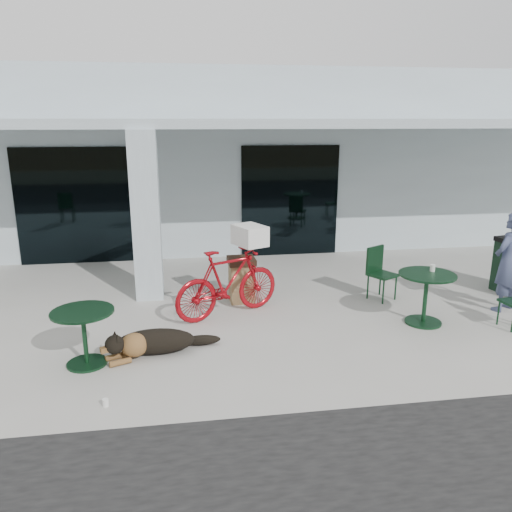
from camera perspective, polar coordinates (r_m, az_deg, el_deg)
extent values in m
plane|color=#AEACA4|center=(7.72, -1.48, -9.83)|extent=(80.00, 80.00, 0.00)
cube|color=silver|center=(15.50, -5.57, 11.40)|extent=(22.00, 7.00, 4.50)
cube|color=black|center=(12.30, -19.60, 5.38)|extent=(2.80, 0.06, 2.70)
cube|color=black|center=(12.37, 3.89, 6.27)|extent=(2.40, 0.06, 2.70)
cube|color=silver|center=(9.42, -12.45, 4.42)|extent=(0.50, 0.50, 3.12)
cube|color=silver|center=(10.58, -4.14, 14.87)|extent=(22.00, 2.80, 0.18)
imported|color=#A00C15|center=(8.54, -3.24, -3.04)|extent=(2.04, 1.35, 1.20)
cube|color=white|center=(8.56, -0.72, 2.38)|extent=(0.63, 0.71, 0.34)
cylinder|color=white|center=(6.40, -16.82, -15.74)|extent=(0.08, 0.08, 0.09)
imported|color=#414A6E|center=(9.74, 26.86, -0.62)|extent=(0.77, 0.67, 1.77)
cylinder|color=white|center=(8.73, 19.53, -1.30)|extent=(0.09, 0.09, 0.11)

